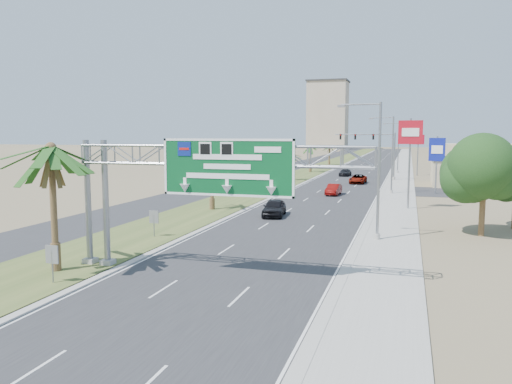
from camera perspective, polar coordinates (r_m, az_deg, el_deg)
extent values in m
plane|color=#8C7A59|center=(19.23, -15.02, -17.29)|extent=(600.00, 600.00, 0.00)
cube|color=#28282B|center=(125.42, 12.65, 2.93)|extent=(12.00, 300.00, 0.02)
cube|color=#9E9B93|center=(125.06, 16.54, 2.82)|extent=(4.00, 300.00, 0.10)
cube|color=#3C5123|center=(126.57, 8.13, 3.07)|extent=(7.00, 300.00, 0.12)
cube|color=#28282B|center=(127.84, 5.03, 3.13)|extent=(8.00, 300.00, 0.02)
cylinder|color=gray|center=(30.19, -16.79, -1.32)|extent=(0.36, 0.36, 7.40)
cylinder|color=gray|center=(30.87, -18.64, -1.21)|extent=(0.36, 0.36, 7.40)
cube|color=#9E9B93|center=(30.85, -16.57, -7.77)|extent=(0.70, 0.70, 0.40)
cube|color=#9E9B93|center=(31.52, -18.40, -7.53)|extent=(0.70, 0.70, 0.40)
cube|color=#084D22|center=(26.01, -3.30, 2.82)|extent=(7.20, 0.12, 3.00)
cube|color=navy|center=(26.82, -8.20, 4.91)|extent=(0.75, 0.03, 0.75)
cone|color=white|center=(26.04, -3.34, 0.28)|extent=(0.56, 0.56, 0.45)
cylinder|color=brown|center=(29.81, -22.11, -2.01)|extent=(0.36, 0.36, 7.00)
cylinder|color=brown|center=(30.30, -21.89, -6.99)|extent=(0.54, 0.54, 1.68)
cylinder|color=brown|center=(50.80, -5.06, 0.69)|extent=(0.36, 0.36, 5.00)
cylinder|color=brown|center=(51.03, -5.03, -1.43)|extent=(0.54, 0.54, 1.20)
cylinder|color=brown|center=(65.81, 0.18, 2.41)|extent=(0.36, 0.36, 5.80)
cylinder|color=brown|center=(66.01, 0.18, 0.50)|extent=(0.54, 0.54, 1.39)
cylinder|color=brown|center=(83.21, 3.78, 2.83)|extent=(0.36, 0.36, 4.50)
cylinder|color=brown|center=(83.34, 3.77, 1.65)|extent=(0.54, 0.54, 1.08)
cylinder|color=brown|center=(101.74, 6.24, 3.69)|extent=(0.36, 0.36, 5.20)
cylinder|color=brown|center=(101.86, 6.23, 2.58)|extent=(0.54, 0.54, 1.25)
cylinder|color=brown|center=(126.37, 8.37, 4.13)|extent=(0.36, 0.36, 4.80)
cylinder|color=brown|center=(126.46, 8.36, 3.30)|extent=(0.54, 0.54, 1.15)
cylinder|color=gray|center=(36.98, 13.86, 2.20)|extent=(0.20, 0.20, 10.00)
cylinder|color=gray|center=(37.04, 11.88, 9.77)|extent=(2.80, 0.12, 0.12)
cube|color=slate|center=(37.19, 9.70, 9.65)|extent=(0.50, 0.22, 0.18)
cylinder|color=#9E9B93|center=(37.62, 13.66, -5.03)|extent=(0.44, 0.44, 0.50)
cylinder|color=gray|center=(66.91, 15.32, 4.05)|extent=(0.20, 0.20, 10.00)
cylinder|color=gray|center=(66.94, 14.24, 8.24)|extent=(2.80, 0.12, 0.12)
cube|color=slate|center=(67.02, 13.03, 8.18)|extent=(0.50, 0.22, 0.18)
cylinder|color=#9E9B93|center=(67.27, 15.20, 0.00)|extent=(0.44, 0.44, 0.50)
cylinder|color=gray|center=(102.88, 15.95, 4.84)|extent=(0.20, 0.20, 10.00)
cylinder|color=gray|center=(102.90, 15.25, 7.57)|extent=(2.80, 0.12, 0.12)
cube|color=slate|center=(102.95, 14.46, 7.53)|extent=(0.50, 0.22, 0.18)
cylinder|color=#9E9B93|center=(103.11, 15.87, 2.20)|extent=(0.44, 0.44, 0.50)
cylinder|color=gray|center=(86.93, 15.52, 3.92)|extent=(0.28, 0.28, 8.00)
cylinder|color=gray|center=(87.13, 12.28, 6.45)|extent=(10.00, 0.18, 0.18)
cube|color=black|center=(86.82, 13.26, 6.16)|extent=(0.32, 0.18, 0.95)
cube|color=black|center=(87.07, 11.28, 6.21)|extent=(0.32, 0.18, 0.95)
cube|color=black|center=(87.36, 9.64, 6.24)|extent=(0.32, 0.18, 0.95)
sphere|color=red|center=(86.70, 13.26, 6.36)|extent=(0.22, 0.22, 0.22)
imported|color=black|center=(86.85, 15.58, 5.90)|extent=(0.16, 0.16, 0.60)
cylinder|color=#9E9B93|center=(87.17, 15.44, 1.49)|extent=(0.56, 0.56, 0.60)
cube|color=#C4B284|center=(81.98, 25.75, 1.95)|extent=(18.00, 10.00, 4.00)
cylinder|color=brown|center=(41.59, 24.44, -1.96)|extent=(0.44, 0.44, 3.90)
sphere|color=#183913|center=(41.31, 24.61, 1.61)|extent=(4.50, 4.50, 4.50)
cylinder|color=gray|center=(27.92, -22.23, -8.02)|extent=(0.08, 0.08, 1.80)
cube|color=slate|center=(27.76, -22.29, -6.62)|extent=(0.75, 0.06, 0.95)
cylinder|color=gray|center=(38.05, -11.57, -3.85)|extent=(0.08, 0.08, 1.80)
cube|color=slate|center=(37.93, -11.60, -2.81)|extent=(0.75, 0.06, 0.95)
cube|color=tan|center=(268.23, 8.20, 8.63)|extent=(20.00, 16.00, 35.00)
cube|color=#C4B284|center=(183.18, -0.30, 5.13)|extent=(24.00, 14.00, 6.00)
cube|color=#C4B284|center=(156.26, 24.61, 4.10)|extent=(20.00, 12.00, 5.00)
imported|color=black|center=(47.18, 2.09, -1.82)|extent=(2.44, 4.93, 1.62)
imported|color=#660A09|center=(64.37, 8.86, 0.27)|extent=(1.70, 4.31, 1.39)
imported|color=gray|center=(80.12, 11.58, 1.45)|extent=(2.51, 5.13, 1.40)
imported|color=black|center=(94.17, 10.16, 2.21)|extent=(2.07, 4.61, 1.31)
cylinder|color=gray|center=(53.51, 17.12, 3.05)|extent=(0.20, 0.20, 9.33)
cube|color=#B60E1D|center=(53.43, 17.24, 6.54)|extent=(2.41, 0.40, 2.40)
cube|color=white|center=(53.25, 17.24, 6.54)|extent=(1.68, 0.11, 0.84)
cylinder|color=gray|center=(68.86, 19.92, 2.90)|extent=(0.20, 0.20, 7.46)
cube|color=navy|center=(68.77, 19.98, 4.59)|extent=(2.02, 0.66, 3.00)
cube|color=white|center=(68.59, 19.99, 4.58)|extent=(1.38, 0.30, 1.05)
cylinder|color=gray|center=(98.44, 18.00, 4.08)|extent=(0.20, 0.20, 7.85)
cube|color=red|center=(98.38, 18.06, 5.72)|extent=(2.19, 0.96, 1.80)
cube|color=white|center=(98.20, 18.06, 5.72)|extent=(1.48, 0.51, 0.63)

